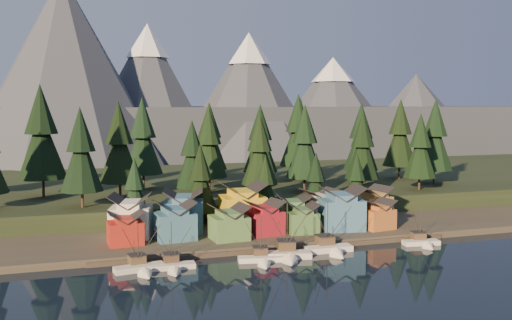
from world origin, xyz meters
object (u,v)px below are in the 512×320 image
object	(u,v)px
boat_4	(331,242)
boat_6	(423,237)
house_front_0	(125,227)
boat_0	(141,262)
house_front_1	(175,219)
house_back_0	(131,215)
boat_1	(173,261)
boat_2	(262,254)
house_back_1	(184,209)
boat_3	(288,247)

from	to	relation	value
boat_4	boat_6	distance (m)	22.27
boat_4	house_front_0	bearing A→B (deg)	160.65
boat_0	house_front_1	world-z (taller)	house_front_1
boat_6	house_back_0	world-z (taller)	house_back_0
boat_1	boat_4	size ratio (longest dim) A/B	0.83
boat_2	house_back_1	distance (m)	28.43
boat_4	house_back_0	xyz separation A→B (m)	(-39.53, 21.30, 4.33)
boat_2	house_front_0	world-z (taller)	boat_2
boat_3	house_front_1	world-z (taller)	boat_3
house_front_1	boat_0	bearing A→B (deg)	-123.27
boat_0	house_front_1	xyz separation A→B (m)	(9.47, 18.00, 4.08)
boat_1	boat_4	xyz separation A→B (m)	(34.01, 2.39, 0.42)
boat_4	boat_6	bearing A→B (deg)	-1.02
boat_3	boat_4	distance (m)	10.55
boat_0	boat_4	size ratio (longest dim) A/B	0.88
boat_3	boat_1	bearing A→B (deg)	-165.45
boat_1	boat_2	world-z (taller)	boat_1
boat_4	house_front_0	distance (m)	44.04
house_front_1	house_back_1	size ratio (longest dim) A/B	0.83
boat_6	boat_4	bearing A→B (deg)	-173.36
boat_3	house_back_1	world-z (taller)	house_back_1
boat_3	house_front_0	size ratio (longest dim) A/B	1.65
boat_1	house_back_1	distance (m)	26.77
boat_3	boat_4	xyz separation A→B (m)	(10.38, 1.87, -0.18)
boat_3	house_back_0	distance (m)	37.46
boat_1	house_front_1	size ratio (longest dim) A/B	1.11
boat_0	boat_2	world-z (taller)	boat_0
boat_0	house_back_1	bearing A→B (deg)	53.70
boat_2	boat_4	distance (m)	16.46
house_front_1	house_back_1	xyz separation A→B (m)	(3.31, 6.94, 0.79)
boat_3	boat_2	bearing A→B (deg)	-158.23
boat_1	boat_4	bearing A→B (deg)	6.26
house_front_1	house_back_1	bearing A→B (deg)	59.02
boat_0	house_back_1	world-z (taller)	house_back_1
boat_6	house_back_1	bearing A→B (deg)	162.58
boat_1	house_back_1	size ratio (longest dim) A/B	0.92
boat_1	house_front_1	distance (m)	19.25
boat_0	boat_4	bearing A→B (deg)	-6.42
boat_3	house_back_1	size ratio (longest dim) A/B	1.14
house_back_0	house_back_1	xyz separation A→B (m)	(12.37, 1.72, 0.20)
house_back_1	boat_1	bearing A→B (deg)	-91.92
boat_3	boat_4	bearing A→B (deg)	23.47
boat_2	boat_3	xyz separation A→B (m)	(5.84, 0.87, 0.67)
boat_2	boat_6	bearing A→B (deg)	12.83
boat_2	boat_6	world-z (taller)	boat_6
boat_6	house_front_1	distance (m)	55.44
boat_2	house_front_1	distance (m)	23.97
boat_1	house_front_0	bearing A→B (deg)	115.32
boat_6	house_front_1	size ratio (longest dim) A/B	1.10
boat_0	house_back_0	world-z (taller)	house_back_0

